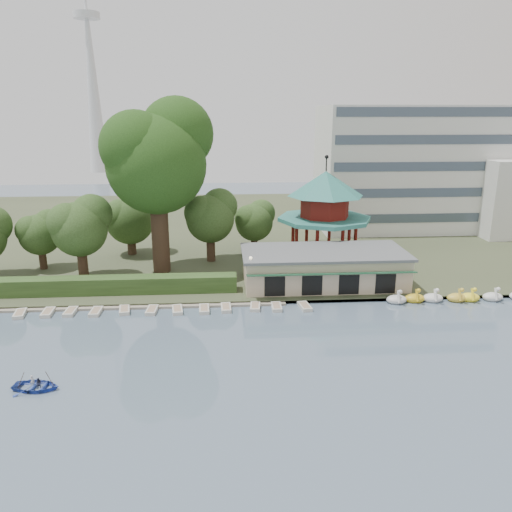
{
  "coord_description": "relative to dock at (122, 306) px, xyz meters",
  "views": [
    {
      "loc": [
        -1.45,
        -31.66,
        19.45
      ],
      "look_at": [
        2.0,
        18.0,
        5.0
      ],
      "focal_mm": 35.0,
      "sensor_mm": 36.0,
      "label": 1
    }
  ],
  "objects": [
    {
      "name": "ground_plane",
      "position": [
        12.0,
        -17.2,
        -0.12
      ],
      "size": [
        220.0,
        220.0,
        0.0
      ],
      "primitive_type": "plane",
      "color": "slate",
      "rests_on": "ground"
    },
    {
      "name": "rowboat_with_passengers",
      "position": [
        -3.2,
        -15.66,
        0.37
      ],
      "size": [
        5.16,
        4.01,
        2.01
      ],
      "color": "#2E49A6",
      "rests_on": "ground"
    },
    {
      "name": "big_tree",
      "position": [
        3.16,
        10.99,
        14.47
      ],
      "size": [
        12.89,
        12.01,
        20.89
      ],
      "color": "#3A281C",
      "rests_on": "shore"
    },
    {
      "name": "embankment",
      "position": [
        12.0,
        0.1,
        0.03
      ],
      "size": [
        220.0,
        0.6,
        0.3
      ],
      "primitive_type": "cube",
      "color": "gray",
      "rests_on": "ground"
    },
    {
      "name": "boathouse",
      "position": [
        22.0,
        4.77,
        2.25
      ],
      "size": [
        18.6,
        9.39,
        3.9
      ],
      "color": "#C5B092",
      "rests_on": "shore"
    },
    {
      "name": "swan_boats",
      "position": [
        36.11,
        -0.67,
        0.28
      ],
      "size": [
        16.02,
        2.06,
        1.92
      ],
      "color": "silver",
      "rests_on": "ground"
    },
    {
      "name": "lamp_post",
      "position": [
        13.5,
        1.8,
        3.22
      ],
      "size": [
        0.36,
        0.36,
        4.28
      ],
      "color": "black",
      "rests_on": "shore"
    },
    {
      "name": "moored_rowboats",
      "position": [
        1.9,
        -1.44,
        0.06
      ],
      "size": [
        34.95,
        2.77,
        0.36
      ],
      "color": "beige",
      "rests_on": "ground"
    },
    {
      "name": "office_building",
      "position": [
        44.67,
        31.8,
        9.61
      ],
      "size": [
        38.0,
        18.0,
        20.0
      ],
      "color": "silver",
      "rests_on": "shore"
    },
    {
      "name": "small_trees",
      "position": [
        -2.83,
        13.82,
        5.81
      ],
      "size": [
        39.31,
        16.62,
        9.86
      ],
      "color": "#3A281C",
      "rests_on": "shore"
    },
    {
      "name": "shore",
      "position": [
        12.0,
        34.8,
        0.08
      ],
      "size": [
        220.0,
        70.0,
        0.4
      ],
      "primitive_type": "cube",
      "color": "#424930",
      "rests_on": "ground"
    },
    {
      "name": "hedge",
      "position": [
        -3.0,
        3.3,
        1.18
      ],
      "size": [
        30.0,
        2.0,
        1.8
      ],
      "primitive_type": "cube",
      "color": "#334E21",
      "rests_on": "shore"
    },
    {
      "name": "dock",
      "position": [
        0.0,
        0.0,
        0.0
      ],
      "size": [
        34.0,
        1.6,
        0.24
      ],
      "primitive_type": "cube",
      "color": "gray",
      "rests_on": "ground"
    },
    {
      "name": "pavilion",
      "position": [
        24.0,
        14.8,
        7.36
      ],
      "size": [
        12.4,
        12.4,
        13.5
      ],
      "color": "#C5B092",
      "rests_on": "shore"
    },
    {
      "name": "broadcast_tower",
      "position": [
        -30.0,
        122.8,
        33.86
      ],
      "size": [
        8.0,
        8.0,
        96.0
      ],
      "color": "silver",
      "rests_on": "ground"
    }
  ]
}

